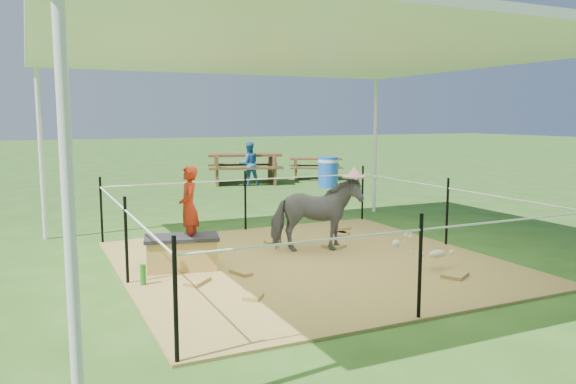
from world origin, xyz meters
name	(u,v)px	position (x,y,z in m)	size (l,w,h in m)	color
ground	(308,263)	(0.00, 0.00, 0.00)	(90.00, 90.00, 0.00)	#2D5919
hay_patch	(308,262)	(0.00, 0.00, 0.01)	(4.60, 4.60, 0.03)	brown
canopy_tent	(309,48)	(0.00, 0.00, 2.69)	(6.30, 6.30, 2.90)	silver
rope_fence	(308,214)	(0.00, 0.00, 0.64)	(4.54, 4.54, 1.00)	black
straw_bale	(182,254)	(-1.56, 0.30, 0.21)	(0.82, 0.41, 0.36)	#AB863E
dark_cloth	(182,238)	(-1.56, 0.30, 0.42)	(0.88, 0.46, 0.05)	black
woman	(189,199)	(-1.46, 0.30, 0.89)	(0.36, 0.24, 0.98)	#B22611
green_bottle	(143,275)	(-2.11, -0.15, 0.14)	(0.06, 0.06, 0.23)	#1B7D1E
pony	(316,215)	(0.34, 0.43, 0.54)	(0.55, 1.21, 1.02)	#454549
pink_hat	(316,172)	(0.34, 0.43, 1.13)	(0.32, 0.32, 0.15)	pink
foal	(437,252)	(1.24, -1.02, 0.25)	(0.78, 0.43, 0.43)	beige
trash_barrel	(328,172)	(4.07, 6.79, 0.41)	(0.52, 0.52, 0.81)	blue
picnic_table_near	(244,168)	(2.37, 8.62, 0.42)	(2.02, 1.46, 0.84)	brown
picnic_table_far	(315,168)	(4.74, 8.79, 0.32)	(1.56, 1.13, 0.65)	brown
distant_person	(249,164)	(2.30, 8.08, 0.60)	(0.58, 0.45, 1.20)	#2D67A9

